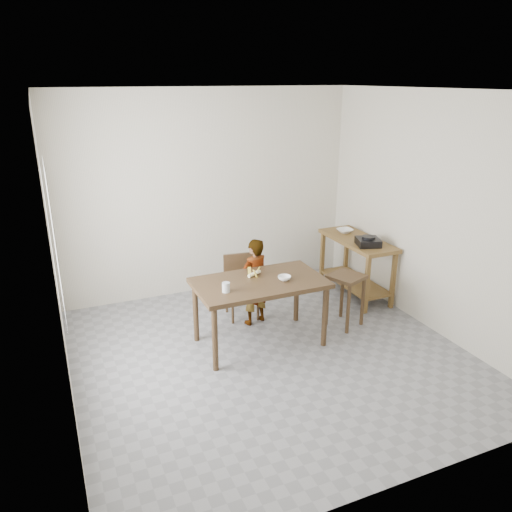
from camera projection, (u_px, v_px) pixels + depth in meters
name	position (u px, v px, depth m)	size (l,w,h in m)	color
floor	(271.00, 357.00, 5.34)	(4.00, 4.00, 0.04)	gray
ceiling	(274.00, 88.00, 4.41)	(4.00, 4.00, 0.04)	white
wall_back	(208.00, 193.00, 6.62)	(4.00, 0.04, 2.70)	beige
wall_front	(408.00, 323.00, 3.13)	(4.00, 0.04, 2.70)	beige
wall_left	(51.00, 264.00, 4.13)	(0.04, 4.00, 2.70)	beige
wall_right	(434.00, 214.00, 5.63)	(0.04, 4.00, 2.70)	beige
window_pane	(54.00, 239.00, 4.27)	(0.02, 1.10, 1.30)	silver
dining_table	(260.00, 312.00, 5.47)	(1.40, 0.80, 0.75)	#3F2C19
prep_counter	(356.00, 267.00, 6.70)	(0.50, 1.20, 0.80)	brown
child	(254.00, 282.00, 5.88)	(0.39, 0.25, 1.06)	white
dining_chair	(242.00, 288.00, 6.09)	(0.37, 0.37, 0.77)	#3F2C19
stool	(345.00, 300.00, 5.90)	(0.36, 0.36, 0.64)	#3F2C19
glass_tumbler	(226.00, 287.00, 5.05)	(0.08, 0.08, 0.10)	silver
small_bowl	(284.00, 278.00, 5.36)	(0.14, 0.14, 0.05)	white
banana	(254.00, 273.00, 5.46)	(0.19, 0.13, 0.07)	#ECC949
serving_bowl	(345.00, 231.00, 6.82)	(0.21, 0.21, 0.05)	white
gas_burner	(368.00, 242.00, 6.29)	(0.28, 0.28, 0.09)	black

